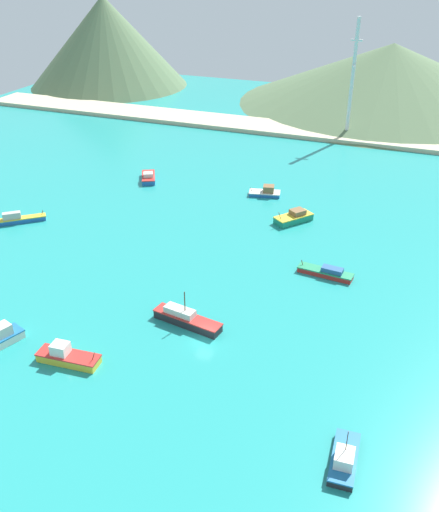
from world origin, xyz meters
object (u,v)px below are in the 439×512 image
Objects in this scene: fishing_boat_1 at (294,218)px; fishing_boat_0 at (326,272)px; fishing_boat_3 at (186,319)px; fishing_boat_8 at (67,356)px; fishing_boat_11 at (148,177)px; fishing_boat_7 at (344,459)px; fishing_boat_9 at (18,219)px; radio_tower at (352,79)px; fishing_boat_4 at (266,192)px.

fishing_boat_0 is at bearing -60.53° from fishing_boat_1.
fishing_boat_3 is 18.17m from fishing_boat_8.
fishing_boat_0 is 1.20× the size of fishing_boat_11.
fishing_boat_0 is 57.38m from fishing_boat_11.
fishing_boat_7 is (10.16, -39.40, 0.16)m from fishing_boat_0.
fishing_boat_1 is at bearing 21.68° from fishing_boat_9.
fishing_boat_9 is at bearing -122.81° from radio_tower.
fishing_boat_9 is (-53.04, -21.08, -0.11)m from fishing_boat_1.
fishing_boat_4 is 0.96× the size of fishing_boat_7.
fishing_boat_7 is at bearing -5.45° from fishing_boat_8.
fishing_boat_3 is 1.26× the size of fishing_boat_8.
fishing_boat_11 is at bearing 131.23° from fishing_boat_7.
fishing_boat_8 reaches higher than fishing_boat_4.
fishing_boat_3 is 1.45× the size of fishing_boat_7.
fishing_boat_3 is (-6.13, -40.79, 0.02)m from fishing_boat_1.
fishing_boat_0 is 0.86× the size of fishing_boat_3.
fishing_boat_8 is (-28.53, -35.71, 0.25)m from fishing_boat_0.
fishing_boat_7 is at bearing -70.30° from fishing_boat_1.
fishing_boat_1 is at bearing 109.70° from fishing_boat_7.
fishing_boat_3 is at bearing -86.26° from fishing_boat_4.
radio_tower is at bearing 99.98° from fishing_boat_7.
fishing_boat_8 is 1.10× the size of fishing_boat_11.
fishing_boat_1 is at bearing -89.90° from radio_tower.
fishing_boat_3 is 1.38× the size of fishing_boat_11.
fishing_boat_1 is 0.93× the size of fishing_boat_8.
fishing_boat_0 is 1.09× the size of fishing_boat_8.
radio_tower is at bearing 86.61° from fishing_boat_3.
fishing_boat_4 reaches higher than fishing_boat_11.
fishing_boat_4 is (-3.39, 51.93, -0.14)m from fishing_boat_3.
radio_tower is (9.41, 49.88, 16.20)m from fishing_boat_4.
fishing_boat_0 is 82.41m from radio_tower.
fishing_boat_11 is (-38.87, 9.80, -0.14)m from fishing_boat_1.
fishing_boat_0 is 40.69m from fishing_boat_7.
fishing_boat_9 is at bearing 157.21° from fishing_boat_3.
radio_tower reaches higher than fishing_boat_3.
fishing_boat_0 is at bearing -82.28° from radio_tower.
fishing_boat_7 is at bearing -33.10° from fishing_boat_3.
fishing_boat_4 reaches higher than fishing_boat_9.
fishing_boat_3 is 1.51× the size of fishing_boat_4.
fishing_boat_11 is (-32.74, 50.59, -0.16)m from fishing_boat_3.
fishing_boat_9 reaches higher than fishing_boat_11.
fishing_boat_9 is at bearing 153.21° from fishing_boat_7.
fishing_boat_7 is at bearing -26.79° from fishing_boat_9.
fishing_boat_9 is at bearing 136.34° from fishing_boat_8.
fishing_boat_9 is at bearing -178.15° from fishing_boat_0.
fishing_boat_0 is at bearing 52.21° from fishing_boat_3.
fishing_boat_3 reaches higher than fishing_boat_0.
fishing_boat_9 reaches higher than fishing_boat_0.
fishing_boat_8 is 0.27× the size of radio_tower.
fishing_boat_0 is 1.16× the size of fishing_boat_1.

